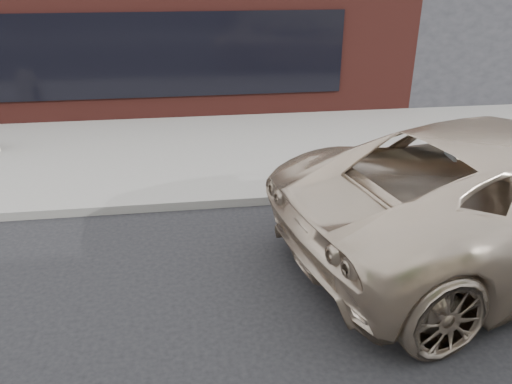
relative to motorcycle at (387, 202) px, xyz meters
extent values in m
cube|color=gray|center=(-1.84, 4.40, -0.56)|extent=(44.00, 6.00, 0.15)
cube|color=#511F1A|center=(-3.84, 11.40, 1.61)|extent=(14.00, 10.00, 4.50)
cube|color=black|center=(-3.84, 6.37, 1.06)|extent=(10.00, 0.08, 2.00)
torus|color=black|center=(-0.65, 0.08, -0.28)|extent=(0.73, 0.18, 0.72)
torus|color=black|center=(0.96, -0.06, -0.28)|extent=(0.73, 0.18, 0.72)
cube|color=#B7B7BC|center=(0.10, 0.02, -0.19)|extent=(0.62, 0.37, 0.41)
cube|color=black|center=(0.42, -0.01, 0.25)|extent=(0.56, 0.39, 0.28)
cube|color=black|center=(-0.11, 0.03, 0.22)|extent=(0.61, 0.35, 0.13)
cube|color=black|center=(-0.49, 0.07, 0.14)|extent=(0.34, 0.26, 0.15)
cube|color=black|center=(0.75, -0.04, 0.38)|extent=(0.21, 0.27, 0.24)
cube|color=silver|center=(0.82, -0.05, 0.65)|extent=(0.18, 0.33, 0.36)
cylinder|color=black|center=(0.67, -0.03, 0.46)|extent=(0.10, 0.75, 0.03)
cube|color=#B7B7BC|center=(-0.61, 0.08, 0.29)|extent=(0.33, 0.35, 0.03)
cube|color=gray|center=(-0.60, -0.20, 0.03)|extent=(0.47, 0.23, 0.43)
cylinder|color=black|center=(-0.61, 0.08, 0.44)|extent=(0.54, 0.34, 0.30)
cylinder|color=#B7B7BC|center=(-0.31, 0.22, -0.26)|extent=(0.60, 0.14, 0.21)
camera|label=1|loc=(-2.75, -6.09, 3.13)|focal=35.00mm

